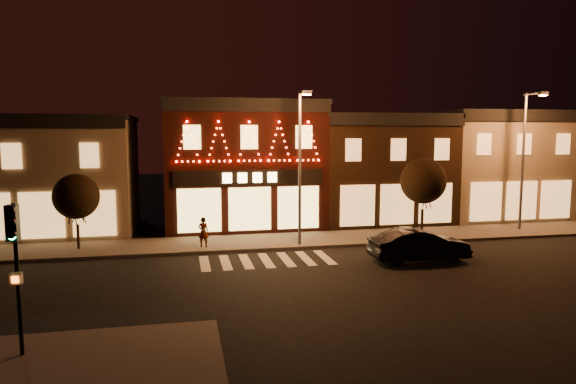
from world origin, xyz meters
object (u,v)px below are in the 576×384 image
object	(u,v)px
traffic_signal_near	(15,250)
dark_sedan	(419,245)
pedestrian	(203,232)
streetlamp_mid	(301,156)

from	to	relation	value
traffic_signal_near	dark_sedan	distance (m)	17.82
pedestrian	traffic_signal_near	bearing A→B (deg)	87.63
dark_sedan	pedestrian	world-z (taller)	pedestrian
traffic_signal_near	pedestrian	world-z (taller)	traffic_signal_near
pedestrian	streetlamp_mid	bearing A→B (deg)	-166.36
streetlamp_mid	dark_sedan	world-z (taller)	streetlamp_mid
streetlamp_mid	dark_sedan	distance (m)	7.68
traffic_signal_near	streetlamp_mid	size ratio (longest dim) A/B	0.51
dark_sedan	pedestrian	distance (m)	11.24
traffic_signal_near	streetlamp_mid	bearing A→B (deg)	53.18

